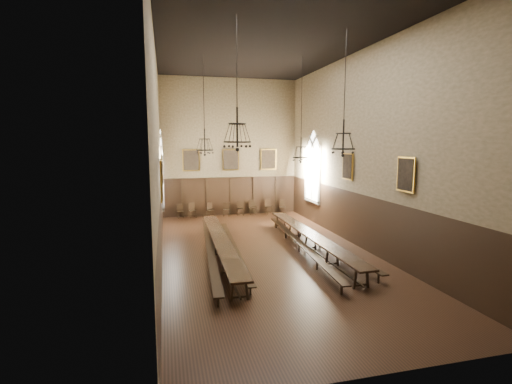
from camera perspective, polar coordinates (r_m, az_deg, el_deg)
name	(u,v)px	position (r m, az deg, el deg)	size (l,w,h in m)	color
floor	(266,253)	(16.72, 1.54, -9.32)	(9.00, 18.00, 0.02)	black
ceiling	(267,41)	(16.49, 1.67, 22.18)	(9.00, 18.00, 0.02)	black
wall_back	(230,148)	(24.78, -3.98, 6.83)	(9.00, 0.02, 9.00)	#8F7958
wall_front	(389,163)	(7.69, 19.80, 4.27)	(9.00, 0.02, 9.00)	#8F7958
wall_left	(158,152)	(15.41, -14.88, 6.01)	(0.02, 18.00, 9.00)	#8F7958
wall_right	(361,150)	(17.72, 15.89, 6.17)	(0.02, 18.00, 9.00)	#8F7958
wainscot_panelling	(266,225)	(16.39, 1.56, -5.11)	(9.00, 18.00, 2.50)	black
table_left	(221,248)	(16.08, -5.42, -8.56)	(0.91, 10.04, 0.78)	black
table_right	(310,242)	(17.13, 8.38, -7.58)	(0.76, 10.09, 0.79)	black
bench_left_outer	(210,250)	(16.17, -7.10, -8.80)	(1.07, 10.75, 0.48)	black
bench_left_inner	(234,250)	(16.23, -3.43, -8.87)	(0.78, 9.17, 0.41)	black
bench_right_inner	(299,245)	(16.85, 6.65, -8.14)	(1.00, 10.37, 0.47)	black
bench_right_outer	(320,242)	(17.56, 9.80, -7.60)	(0.80, 9.80, 0.44)	black
chair_0	(180,214)	(24.47, -11.57, -3.30)	(0.45, 0.45, 0.88)	black
chair_1	(193,213)	(24.42, -9.73, -3.24)	(0.50, 0.50, 0.95)	black
chair_2	(211,212)	(24.53, -7.01, -3.15)	(0.52, 0.52, 0.92)	black
chair_3	(226,212)	(24.64, -4.59, -3.08)	(0.48, 0.48, 0.90)	black
chair_4	(240,211)	(24.80, -2.42, -2.96)	(0.48, 0.48, 0.95)	black
chair_5	(252,210)	(25.10, -0.58, -2.81)	(0.43, 0.43, 0.96)	black
chair_6	(269,209)	(25.27, 1.98, -2.69)	(0.51, 0.51, 1.04)	black
chair_7	(282,209)	(25.52, 4.07, -2.68)	(0.44, 0.44, 0.92)	black
chandelier_back_left	(205,144)	(18.32, -7.91, 7.36)	(0.84, 0.84, 4.66)	black
chandelier_back_right	(301,151)	(18.67, 6.92, 6.36)	(0.82, 0.82, 5.03)	black
chandelier_front_left	(237,134)	(12.69, -2.90, 8.89)	(0.94, 0.94, 4.28)	black
chandelier_front_right	(343,141)	(14.52, 13.26, 7.60)	(0.90, 0.90, 4.53)	black
portrait_back_0	(191,160)	(24.37, -9.96, 4.83)	(1.10, 0.12, 1.40)	#AB8029
portrait_back_1	(231,160)	(24.68, -3.91, 4.97)	(1.10, 0.12, 1.40)	#AB8029
portrait_back_2	(268,159)	(25.26, 1.93, 5.05)	(1.10, 0.12, 1.40)	#AB8029
portrait_left_0	(162,170)	(16.45, -14.27, 3.33)	(0.12, 1.00, 1.30)	#AB8029
portrait_left_1	(161,180)	(11.96, -14.39, 1.74)	(0.12, 1.00, 1.30)	#AB8029
portrait_right_0	(348,166)	(18.57, 13.92, 3.83)	(0.12, 1.00, 1.30)	#AB8029
portrait_right_1	(406,174)	(14.75, 22.06, 2.52)	(0.12, 1.00, 1.30)	#AB8029
window_right	(313,167)	(22.68, 8.72, 3.89)	(0.20, 2.20, 4.60)	white
window_left	(162,169)	(20.96, -14.31, 3.42)	(0.20, 2.20, 4.60)	white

